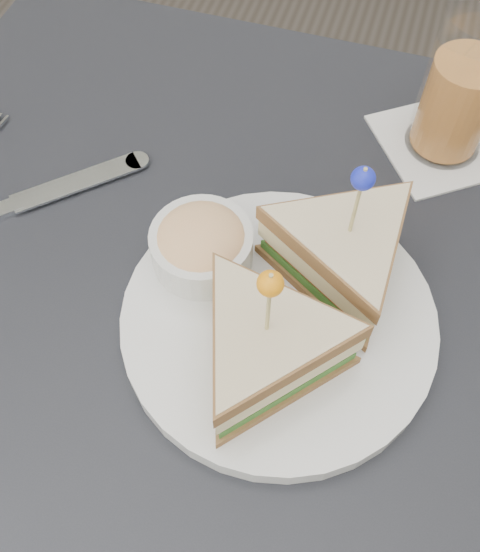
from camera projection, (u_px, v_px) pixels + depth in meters
name	position (u px, v px, depth m)	size (l,w,h in m)	color
ground_plane	(234.00, 495.00, 1.19)	(3.50, 3.50, 0.00)	#3F3833
table	(228.00, 347.00, 0.62)	(0.80, 0.80, 0.75)	black
plate_meal	(289.00, 298.00, 0.51)	(0.35, 0.35, 0.16)	silver
cutlery_knife	(24.00, 202.00, 0.61)	(0.19, 0.18, 0.01)	white
drink_set	(461.00, 93.00, 0.60)	(0.17, 0.17, 0.16)	silver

